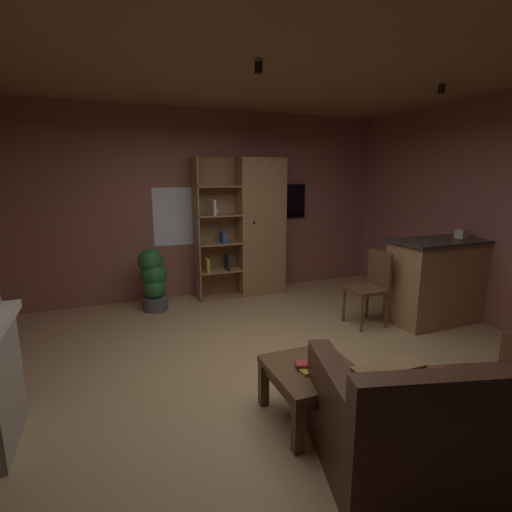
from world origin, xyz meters
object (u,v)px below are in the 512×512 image
object	(u,v)px
tissue_box	(462,234)
table_book_2	(320,362)
leather_couch	(451,423)
potted_floor_plant	(153,278)
coffee_table	(313,377)
table_book_0	(308,371)
bookshelf_cabinet	(255,228)
table_book_1	(303,364)
kitchen_bar_counter	(441,280)
wall_mounted_tv	(278,201)
dining_chair	(372,283)

from	to	relation	value
tissue_box	table_book_2	distance (m)	3.06
leather_couch	potted_floor_plant	distance (m)	3.92
coffee_table	table_book_0	bearing A→B (deg)	-142.86
bookshelf_cabinet	table_book_1	world-z (taller)	bookshelf_cabinet
potted_floor_plant	kitchen_bar_counter	bearing A→B (deg)	-27.52
kitchen_bar_counter	tissue_box	size ratio (longest dim) A/B	11.32
leather_couch	table_book_2	world-z (taller)	leather_couch
kitchen_bar_counter	potted_floor_plant	bearing A→B (deg)	152.48
tissue_box	table_book_0	xyz separation A→B (m)	(-2.84, -1.21, -0.68)
wall_mounted_tv	potted_floor_plant	bearing A→B (deg)	-167.82
bookshelf_cabinet	kitchen_bar_counter	xyz separation A→B (m)	(1.76, -1.98, -0.50)
kitchen_bar_counter	wall_mounted_tv	xyz separation A→B (m)	(-1.28, 2.19, 0.89)
table_book_0	potted_floor_plant	xyz separation A→B (m)	(-0.74, 2.98, 0.02)
coffee_table	wall_mounted_tv	distance (m)	3.75
table_book_1	kitchen_bar_counter	bearing A→B (deg)	24.02
bookshelf_cabinet	table_book_0	world-z (taller)	bookshelf_cabinet
table_book_1	table_book_2	xyz separation A→B (m)	(0.10, -0.06, 0.02)
kitchen_bar_counter	wall_mounted_tv	world-z (taller)	wall_mounted_tv
bookshelf_cabinet	kitchen_bar_counter	bearing A→B (deg)	-48.39
table_book_0	dining_chair	size ratio (longest dim) A/B	0.11
kitchen_bar_counter	leather_couch	size ratio (longest dim) A/B	0.74
table_book_2	wall_mounted_tv	distance (m)	3.74
coffee_table	potted_floor_plant	bearing A→B (deg)	105.73
bookshelf_cabinet	coffee_table	xyz separation A→B (m)	(-0.77, -3.15, -0.70)
table_book_1	wall_mounted_tv	xyz separation A→B (m)	(1.32, 3.35, 0.97)
table_book_0	dining_chair	distance (m)	2.24
table_book_0	table_book_1	world-z (taller)	table_book_1
table_book_0	table_book_1	distance (m)	0.07
tissue_box	table_book_0	distance (m)	3.16
table_book_0	coffee_table	bearing A→B (deg)	37.14
wall_mounted_tv	dining_chair	bearing A→B (deg)	-79.20
table_book_0	potted_floor_plant	world-z (taller)	potted_floor_plant
table_book_1	bookshelf_cabinet	bearing A→B (deg)	74.96
leather_couch	table_book_1	world-z (taller)	leather_couch
kitchen_bar_counter	table_book_1	size ratio (longest dim) A/B	12.30
kitchen_bar_counter	table_book_0	bearing A→B (deg)	-154.69
leather_couch	potted_floor_plant	size ratio (longest dim) A/B	2.13
bookshelf_cabinet	tissue_box	xyz separation A→B (m)	(2.00, -2.00, 0.08)
bookshelf_cabinet	tissue_box	distance (m)	2.83
kitchen_bar_counter	tissue_box	distance (m)	0.63
table_book_1	table_book_2	world-z (taller)	table_book_2
tissue_box	table_book_1	bearing A→B (deg)	-158.10
table_book_0	wall_mounted_tv	size ratio (longest dim) A/B	0.10
tissue_box	dining_chair	world-z (taller)	tissue_box
leather_couch	dining_chair	bearing A→B (deg)	63.63
tissue_box	wall_mounted_tv	bearing A→B (deg)	124.48
coffee_table	tissue_box	bearing A→B (deg)	22.68
tissue_box	kitchen_bar_counter	bearing A→B (deg)	175.80
table_book_2	wall_mounted_tv	world-z (taller)	wall_mounted_tv
kitchen_bar_counter	potted_floor_plant	size ratio (longest dim) A/B	1.58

